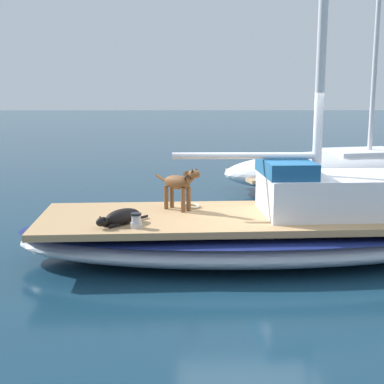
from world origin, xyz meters
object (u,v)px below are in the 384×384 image
(dog_brown, at_px, (179,184))
(moored_boat_port_side, at_px, (345,169))
(deck_winch, at_px, (136,221))
(sailboat_main, at_px, (256,235))
(dog_black, at_px, (121,217))
(coiled_rope, at_px, (190,206))

(dog_brown, xyz_separation_m, moored_boat_port_side, (-5.42, 4.24, -0.55))
(deck_winch, relative_size, moored_boat_port_side, 0.03)
(sailboat_main, distance_m, dog_brown, 1.44)
(dog_black, distance_m, moored_boat_port_side, 8.11)
(dog_black, bearing_deg, deck_winch, 50.48)
(dog_brown, distance_m, deck_winch, 1.29)
(dog_black, distance_m, dog_brown, 1.26)
(dog_brown, height_order, coiled_rope, dog_brown)
(dog_brown, distance_m, moored_boat_port_side, 6.90)
(deck_winch, height_order, coiled_rope, deck_winch)
(dog_black, height_order, coiled_rope, dog_black)
(coiled_rope, bearing_deg, dog_black, -41.44)
(coiled_rope, height_order, moored_boat_port_side, moored_boat_port_side)
(sailboat_main, distance_m, coiled_rope, 1.19)
(dog_brown, relative_size, moored_boat_port_side, 0.11)
(sailboat_main, bearing_deg, deck_winch, -65.49)
(coiled_rope, xyz_separation_m, moored_boat_port_side, (-5.20, 4.06, -0.15))
(deck_winch, bearing_deg, dog_black, -129.52)
(sailboat_main, height_order, deck_winch, deck_winch)
(dog_black, xyz_separation_m, dog_brown, (-0.91, 0.82, 0.32))
(sailboat_main, bearing_deg, dog_black, -72.99)
(deck_winch, bearing_deg, sailboat_main, 114.51)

